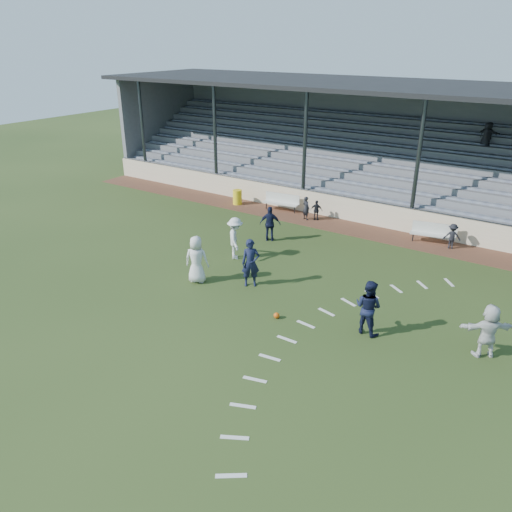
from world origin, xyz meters
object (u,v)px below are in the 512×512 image
(bench_right, at_px, (434,231))
(football, at_px, (277,316))
(bench_left, at_px, (282,201))
(player_navy_lead, at_px, (251,263))
(trash_bin, at_px, (237,197))
(player_white_lead, at_px, (197,259))

(bench_right, relative_size, football, 9.83)
(bench_left, xyz_separation_m, football, (5.82, -10.00, -0.48))
(bench_left, height_order, player_navy_lead, player_navy_lead)
(bench_left, xyz_separation_m, trash_bin, (-2.70, -0.41, -0.15))
(trash_bin, xyz_separation_m, player_navy_lead, (6.39, -8.03, 0.51))
(bench_right, distance_m, football, 10.16)
(player_white_lead, height_order, player_navy_lead, same)
(trash_bin, xyz_separation_m, football, (8.52, -9.59, -0.33))
(trash_bin, relative_size, football, 3.99)
(bench_right, distance_m, trash_bin, 11.02)
(trash_bin, height_order, player_navy_lead, player_navy_lead)
(bench_right, height_order, football, bench_right)
(trash_bin, height_order, player_white_lead, player_white_lead)
(bench_left, bearing_deg, bench_right, -8.64)
(bench_left, height_order, trash_bin, bench_left)
(football, height_order, player_white_lead, player_white_lead)
(bench_left, distance_m, bench_right, 8.32)
(trash_bin, distance_m, player_white_lead, 9.98)
(bench_left, distance_m, football, 11.58)
(bench_left, distance_m, player_navy_lead, 9.22)
(player_white_lead, bearing_deg, football, 147.80)
(bench_right, relative_size, player_navy_lead, 1.08)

